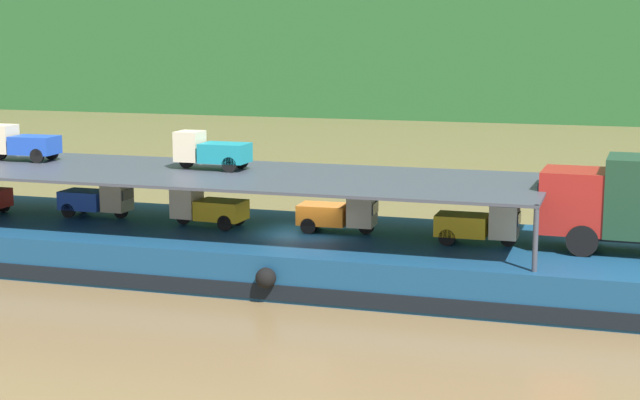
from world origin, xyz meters
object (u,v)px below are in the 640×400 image
object	(u,v)px
mini_truck_lower_mid	(207,207)
mini_truck_lower_aft	(98,199)
cargo_barge	(305,254)
mini_truck_upper_stern	(22,143)
mini_truck_lower_bow	(479,224)
mini_truck_lower_fore	(339,213)
mini_truck_upper_mid	(211,151)

from	to	relation	value
mini_truck_lower_mid	mini_truck_lower_aft	bearing A→B (deg)	174.59
cargo_barge	mini_truck_lower_mid	size ratio (longest dim) A/B	11.93
mini_truck_lower_aft	mini_truck_upper_stern	bearing A→B (deg)	175.77
mini_truck_lower_bow	mini_truck_upper_stern	bearing A→B (deg)	177.24
cargo_barge	mini_truck_lower_mid	distance (m)	4.04
cargo_barge	mini_truck_lower_fore	bearing A→B (deg)	21.34
cargo_barge	mini_truck_lower_bow	world-z (taller)	mini_truck_lower_bow
mini_truck_lower_fore	mini_truck_lower_bow	xyz separation A→B (m)	(4.98, -0.49, 0.00)
mini_truck_lower_fore	cargo_barge	bearing A→B (deg)	-158.66
mini_truck_lower_aft	mini_truck_upper_mid	xyz separation A→B (m)	(4.65, 0.17, 2.00)
cargo_barge	mini_truck_upper_mid	distance (m)	5.23
mini_truck_lower_bow	mini_truck_upper_stern	size ratio (longest dim) A/B	0.99
mini_truck_lower_mid	mini_truck_lower_bow	bearing A→B (deg)	-0.98
mini_truck_lower_aft	mini_truck_upper_mid	size ratio (longest dim) A/B	1.00
mini_truck_lower_bow	mini_truck_upper_mid	world-z (taller)	mini_truck_upper_mid
cargo_barge	mini_truck_lower_mid	bearing A→B (deg)	178.35
mini_truck_lower_aft	mini_truck_upper_mid	world-z (taller)	mini_truck_upper_mid
mini_truck_lower_bow	mini_truck_upper_stern	xyz separation A→B (m)	(-17.98, 0.87, 2.00)
mini_truck_upper_stern	cargo_barge	bearing A→B (deg)	-3.88
mini_truck_lower_aft	mini_truck_lower_mid	world-z (taller)	same
mini_truck_lower_fore	mini_truck_upper_mid	bearing A→B (deg)	176.62
mini_truck_lower_fore	mini_truck_lower_bow	bearing A→B (deg)	-5.62
mini_truck_lower_mid	mini_truck_upper_mid	world-z (taller)	mini_truck_upper_mid
mini_truck_upper_stern	mini_truck_lower_mid	bearing A→B (deg)	-4.92
mini_truck_lower_aft	mini_truck_lower_fore	bearing A→B (deg)	-0.75
mini_truck_lower_mid	mini_truck_upper_stern	xyz separation A→B (m)	(-8.13, 0.70, 2.00)
mini_truck_lower_aft	mini_truck_lower_bow	world-z (taller)	same
mini_truck_lower_mid	mini_truck_upper_mid	size ratio (longest dim) A/B	1.02
mini_truck_lower_fore	mini_truck_lower_bow	size ratio (longest dim) A/B	1.00
mini_truck_upper_stern	mini_truck_lower_fore	bearing A→B (deg)	-1.66
mini_truck_upper_stern	mini_truck_upper_mid	bearing A→B (deg)	-0.59
mini_truck_lower_aft	mini_truck_upper_mid	distance (m)	5.06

